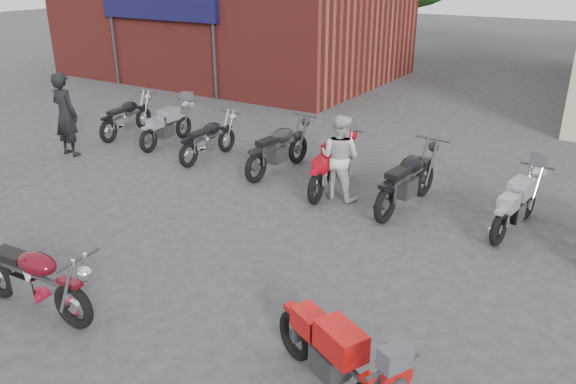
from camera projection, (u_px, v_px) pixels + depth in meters
The scene contains 14 objects.
ground at pixel (139, 307), 7.33m from camera, with size 90.00×90.00×0.00m, color #303032.
brick_building at pixel (234, 22), 21.96m from camera, with size 12.00×8.00×4.00m, color maroon.
vintage_motorcycle at pixel (33, 274), 7.01m from camera, with size 1.95×0.64×1.13m, color #520A14, non-canonical shape.
sportbike at pixel (333, 353), 5.64m from camera, with size 1.87×0.62×1.08m, color red, non-canonical shape.
helmet at pixel (70, 308), 7.10m from camera, with size 0.28×0.28×0.25m, color red.
person_dark at pixel (65, 114), 12.77m from camera, with size 0.70×0.46×1.92m, color black.
person_light at pixel (340, 157), 10.43m from camera, with size 0.79×0.61×1.62m, color #BABAB5.
row_bike_0 at pixel (127, 115), 14.39m from camera, with size 1.87×0.62×1.09m, color black, non-canonical shape.
row_bike_1 at pixel (167, 124), 13.64m from camera, with size 1.83×0.60×1.06m, color gray, non-canonical shape.
row_bike_2 at pixel (209, 137), 12.66m from camera, with size 1.80×0.59×1.04m, color black, non-canonical shape.
row_bike_3 at pixel (279, 145), 11.83m from camera, with size 2.05×0.68×1.19m, color black, non-canonical shape.
row_bike_4 at pixel (331, 163), 10.88m from camera, with size 1.96×0.65×1.13m, color #B10E20, non-canonical shape.
row_bike_5 at pixel (408, 176), 10.07m from camera, with size 2.11×0.70×1.22m, color black, non-canonical shape.
row_bike_6 at pixel (517, 202), 9.23m from camera, with size 1.81×0.60×1.05m, color #92979F, non-canonical shape.
Camera 1 is at (4.95, -4.21, 4.19)m, focal length 35.00 mm.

